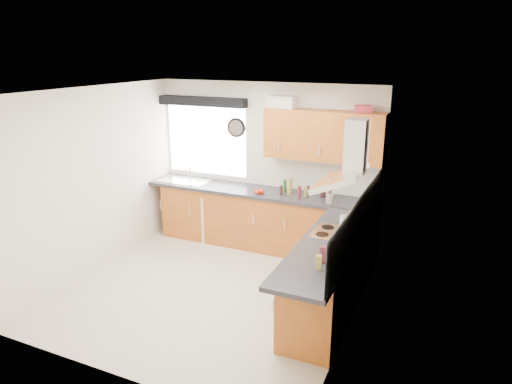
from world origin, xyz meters
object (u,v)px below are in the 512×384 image
at_px(oven, 333,271).
at_px(washing_machine, 203,214).
at_px(upper_cabinets, 324,135).
at_px(extractor_hood, 348,162).

distance_m(oven, washing_machine, 2.78).
relative_size(upper_cabinets, washing_machine, 2.24).
height_order(oven, extractor_hood, extractor_hood).
bearing_deg(upper_cabinets, oven, -67.46).
distance_m(upper_cabinets, washing_machine, 2.41).
relative_size(extractor_hood, washing_machine, 1.03).
distance_m(oven, upper_cabinets, 1.99).
bearing_deg(upper_cabinets, extractor_hood, -63.87).
bearing_deg(extractor_hood, washing_machine, 154.86).
xyz_separation_m(oven, washing_machine, (-2.50, 1.22, -0.05)).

